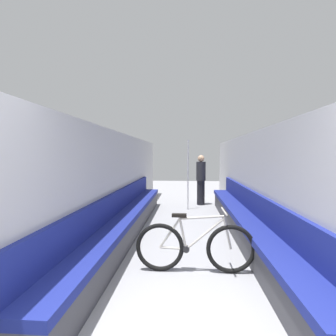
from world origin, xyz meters
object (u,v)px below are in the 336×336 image
at_px(bench_seat_row_right, 245,223).
at_px(bicycle, 195,247).
at_px(passenger_standing, 201,179).
at_px(bench_seat_row_left, 126,221).
at_px(grab_pole_near, 188,176).

relative_size(bench_seat_row_right, bicycle, 4.14).
bearing_deg(bench_seat_row_right, bicycle, -124.24).
distance_m(bicycle, passenger_standing, 4.93).
height_order(bench_seat_row_left, grab_pole_near, grab_pole_near).
distance_m(bench_seat_row_left, passenger_standing, 3.83).
distance_m(bench_seat_row_left, bench_seat_row_right, 2.28).
bearing_deg(grab_pole_near, bicycle, -88.95).
bearing_deg(bench_seat_row_left, passenger_standing, 64.59).
height_order(bicycle, grab_pole_near, grab_pole_near).
height_order(bench_seat_row_right, grab_pole_near, grab_pole_near).
xyz_separation_m(bench_seat_row_left, passenger_standing, (1.63, 3.43, 0.51)).
xyz_separation_m(grab_pole_near, passenger_standing, (0.42, 0.74, -0.17)).
xyz_separation_m(bench_seat_row_left, grab_pole_near, (1.21, 2.68, 0.68)).
xyz_separation_m(bicycle, passenger_standing, (0.34, 4.89, 0.47)).
xyz_separation_m(bench_seat_row_left, bench_seat_row_right, (2.28, 0.00, 0.00)).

